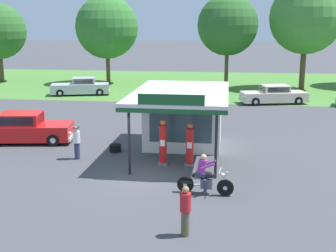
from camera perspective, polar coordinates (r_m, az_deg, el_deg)
name	(u,v)px	position (r m, az deg, el deg)	size (l,w,h in m)	color
ground_plane	(143,178)	(18.71, -3.31, -6.77)	(300.00, 300.00, 0.00)	#424247
grass_verge_strip	(195,84)	(47.81, 3.55, 5.46)	(120.00, 24.00, 0.01)	#477A33
service_station_kiosk	(183,113)	(23.05, 2.02, 1.74)	(4.58, 7.74, 3.59)	silver
gas_pump_nearside	(163,144)	(20.22, -0.65, -2.33)	(0.44, 0.44, 2.12)	slate
gas_pump_offside	(190,146)	(20.10, 2.83, -2.61)	(0.44, 0.44, 2.00)	slate
motorcycle_with_rider	(204,178)	(16.89, 4.71, -6.66)	(2.17, 0.70, 1.58)	black
featured_classic_sedan	(25,129)	(25.32, -18.01, -0.35)	(5.35, 2.67, 1.63)	red
parked_car_back_row_centre	(81,87)	(40.98, -11.19, 4.95)	(5.58, 3.13, 1.58)	#B7B7BC
parked_car_back_row_far_left	(274,95)	(36.83, 13.50, 3.89)	(5.62, 3.05, 1.50)	beige
parked_car_back_row_left	(186,95)	(36.21, 2.32, 4.04)	(4.95, 2.24, 1.43)	#19479E
bystander_admiring_sedan	(185,210)	(13.62, 2.26, -10.80)	(0.34, 0.34, 1.60)	brown
bystander_leaning_by_kiosk	(77,142)	(21.49, -11.72, -2.02)	(0.35, 0.35, 1.59)	#2D3351
tree_oak_far_right	(107,27)	(48.17, -7.90, 12.52)	(6.61, 6.61, 9.27)	brown
tree_oak_right	(308,19)	(45.36, 17.60, 13.03)	(6.97, 6.97, 10.39)	brown
tree_oak_left	(226,26)	(44.37, 7.51, 12.66)	(5.92, 5.92, 9.16)	brown
spare_tire_stack	(115,148)	(22.58, -6.83, -2.85)	(0.60, 0.60, 0.36)	black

